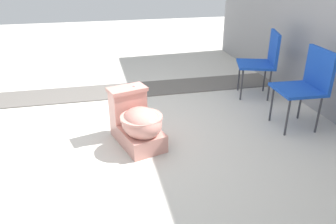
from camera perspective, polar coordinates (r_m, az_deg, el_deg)
ground_plane at (r=3.44m, az=-8.97°, el=-3.53°), size 14.00×14.00×0.00m
gravel_strip at (r=4.55m, az=-3.90°, el=4.06°), size 0.56×8.00×0.01m
toilet at (r=3.12m, az=-5.35°, el=-1.87°), size 0.71×0.54×0.52m
folding_chair_left at (r=4.33m, az=16.43°, el=9.08°), size 0.56×0.56×0.83m
folding_chair_middle at (r=3.62m, az=23.23°, el=5.06°), size 0.46×0.46×0.83m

